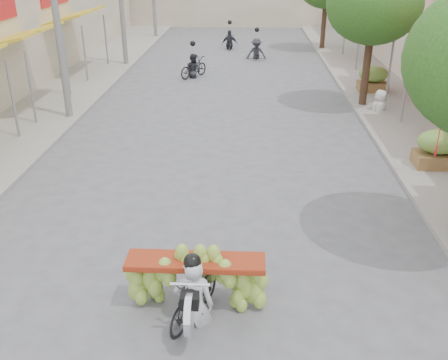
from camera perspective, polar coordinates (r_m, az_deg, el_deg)
sidewalk_left at (r=22.15m, az=-18.68°, el=9.24°), size 4.00×60.00×0.12m
sidewalk_right at (r=21.53m, az=19.16°, el=8.75°), size 4.00×60.00×0.12m
utility_pole_mid at (r=18.14m, az=-18.85°, el=18.83°), size 0.60×0.24×8.00m
street_tree_mid at (r=19.51m, az=16.78°, el=18.71°), size 3.40×3.40×5.25m
produce_crate_mid at (r=14.76m, az=23.39°, el=3.62°), size 1.20×0.88×1.16m
produce_crate_far at (r=22.10m, az=16.70°, el=11.23°), size 1.20×0.88×1.16m
banana_motorbike at (r=8.25m, az=-3.40°, el=-10.99°), size 2.30×1.78×2.21m
pedestrian at (r=19.37m, az=17.58°, el=9.80°), size 0.88×0.76×1.53m
bg_motorbike_a at (r=24.11m, az=-3.54°, el=13.33°), size 1.46×1.75×1.95m
bg_motorbike_b at (r=28.32m, az=3.74°, el=15.33°), size 1.06×1.60×1.95m
bg_motorbike_c at (r=31.22m, az=0.66°, el=16.24°), size 1.00×1.42×1.95m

